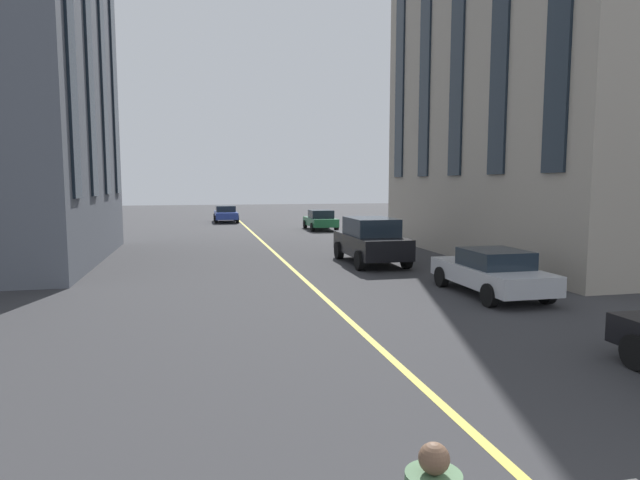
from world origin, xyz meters
name	(u,v)px	position (x,y,z in m)	size (l,w,h in m)	color
lane_centre_line	(284,262)	(20.00, 0.00, 0.00)	(80.00, 0.16, 0.01)	#D8C64C
car_black_parked_b	(371,240)	(18.69, -3.38, 0.97)	(4.70, 2.14, 1.88)	black
car_blue_parked_a	(226,214)	(43.68, 1.22, 0.70)	(4.40, 1.95, 1.37)	navy
car_silver_mid	(491,272)	(11.98, -4.90, 0.70)	(4.40, 1.95, 1.37)	#B7BABF
car_green_far	(320,220)	(34.60, -4.90, 0.70)	(3.90, 1.89, 1.40)	#1E6038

